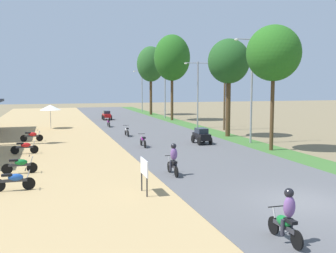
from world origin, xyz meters
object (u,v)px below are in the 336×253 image
streetlamp_far (165,83)px  motorbike_foreground_rider (286,217)px  parked_motorbike_fourth (32,136)px  median_tree_third (172,58)px  car_sedan_red (107,115)px  parked_motorbike_nearest (14,180)px  car_hatchback_black (201,135)px  median_tree_second (229,62)px  street_signboard (144,170)px  median_tree_nearest (274,53)px  utility_pole_near (225,84)px  motorbike_ahead_second (173,160)px  streetlamp_farthest (142,88)px  vendor_umbrella (50,107)px  streetlamp_near (252,83)px  motorbike_ahead_third (143,140)px  motorbike_ahead_fifth (109,122)px  parked_motorbike_second (20,164)px  median_tree_fourth (151,64)px  motorbike_ahead_fourth (127,131)px  parked_motorbike_third (25,147)px

streetlamp_far → motorbike_foreground_rider: streetlamp_far is taller
parked_motorbike_fourth → median_tree_third: bearing=43.4°
car_sedan_red → motorbike_foreground_rider: (-0.59, -43.20, 0.11)m
parked_motorbike_nearest → motorbike_foreground_rider: bearing=-46.2°
median_tree_third → car_hatchback_black: 22.79m
streetlamp_far → car_hatchback_black: (-4.01, -24.46, -4.16)m
parked_motorbike_nearest → median_tree_second: size_ratio=0.21×
street_signboard → parked_motorbike_nearest: bearing=159.0°
median_tree_nearest → utility_pole_near: size_ratio=0.95×
motorbike_ahead_second → motorbike_foreground_rider: bearing=-86.5°
median_tree_third → streetlamp_farthest: median_tree_third is taller
vendor_umbrella → median_tree_third: 17.55m
streetlamp_near → motorbike_ahead_second: (-9.39, -9.37, -3.97)m
car_sedan_red → motorbike_ahead_third: car_sedan_red is taller
utility_pole_near → vendor_umbrella: bearing=160.6°
car_sedan_red → motorbike_foreground_rider: bearing=-90.8°
motorbike_foreground_rider → motorbike_ahead_second: 9.43m
streetlamp_far → streetlamp_farthest: streetlamp_far is taller
parked_motorbike_nearest → motorbike_ahead_fifth: (7.72, 25.64, 0.02)m
parked_motorbike_fourth → motorbike_ahead_third: size_ratio=1.00×
utility_pole_near → motorbike_ahead_fifth: utility_pole_near is taller
street_signboard → streetlamp_far: streetlamp_far is taller
car_sedan_red → parked_motorbike_second: bearing=-105.7°
streetlamp_farthest → median_tree_fourth: bearing=-92.3°
motorbike_ahead_second → motorbike_ahead_fourth: bearing=87.8°
parked_motorbike_nearest → motorbike_ahead_second: motorbike_ahead_second is taller
median_tree_third → median_tree_fourth: 10.30m
parked_motorbike_third → streetlamp_far: streetlamp_far is taller
vendor_umbrella → parked_motorbike_third: bearing=-96.1°
parked_motorbike_second → motorbike_ahead_fourth: 15.88m
parked_motorbike_fourth → median_tree_second: 18.02m
parked_motorbike_third → median_tree_nearest: (16.77, -3.29, 6.32)m
parked_motorbike_nearest → median_tree_fourth: bearing=68.5°
parked_motorbike_second → parked_motorbike_nearest: bearing=-89.9°
streetlamp_near → car_sedan_red: streetlamp_near is taller
parked_motorbike_nearest → streetlamp_near: 20.28m
parked_motorbike_fourth → car_sedan_red: car_sedan_red is taller
median_tree_second → motorbike_ahead_second: (-9.39, -13.70, -5.86)m
median_tree_second → motorbike_ahead_second: 17.62m
median_tree_nearest → median_tree_fourth: median_tree_fourth is taller
parked_motorbike_second → motorbike_ahead_third: bearing=40.6°
parked_motorbike_third → median_tree_second: 18.75m
parked_motorbike_fourth → motorbike_ahead_fifth: size_ratio=1.00×
street_signboard → median_tree_second: median_tree_second is taller
parked_motorbike_second → streetlamp_near: streetlamp_near is taller
street_signboard → vendor_umbrella: size_ratio=0.59×
parked_motorbike_fourth → motorbike_ahead_second: 16.86m
streetlamp_far → utility_pole_near: utility_pole_near is taller
parked_motorbike_fourth → median_tree_nearest: (16.56, -9.39, 6.32)m
median_tree_nearest → car_sedan_red: bearing=105.7°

